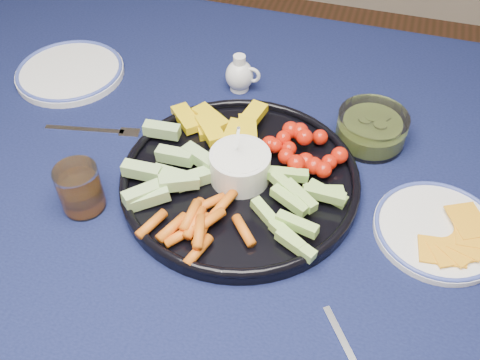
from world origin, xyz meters
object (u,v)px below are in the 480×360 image
(side_plate_extra, at_px, (70,72))
(dining_table, at_px, (269,204))
(creamer_pitcher, at_px, (240,75))
(pickle_bowl, at_px, (371,130))
(juice_tumbler, at_px, (81,191))
(crudite_platter, at_px, (238,175))
(cheese_plate, at_px, (439,229))

(side_plate_extra, bearing_deg, dining_table, -17.54)
(dining_table, height_order, side_plate_extra, side_plate_extra)
(dining_table, relative_size, creamer_pitcher, 21.36)
(pickle_bowl, bearing_deg, juice_tumbler, -145.17)
(pickle_bowl, bearing_deg, side_plate_extra, 178.16)
(crudite_platter, relative_size, cheese_plate, 2.01)
(dining_table, height_order, juice_tumbler, juice_tumbler)
(creamer_pitcher, xyz_separation_m, cheese_plate, (0.41, -0.26, -0.02))
(pickle_bowl, height_order, juice_tumbler, juice_tumbler)
(crudite_platter, distance_m, creamer_pitcher, 0.27)
(dining_table, xyz_separation_m, crudite_platter, (-0.04, -0.05, 0.11))
(creamer_pitcher, relative_size, side_plate_extra, 0.35)
(creamer_pitcher, distance_m, juice_tumbler, 0.40)
(creamer_pitcher, relative_size, cheese_plate, 0.39)
(side_plate_extra, bearing_deg, juice_tumbler, -57.18)
(dining_table, bearing_deg, juice_tumbler, -148.63)
(dining_table, relative_size, side_plate_extra, 7.48)
(crudite_platter, height_order, side_plate_extra, crudite_platter)
(juice_tumbler, xyz_separation_m, side_plate_extra, (-0.20, 0.32, -0.03))
(dining_table, distance_m, creamer_pitcher, 0.27)
(cheese_plate, bearing_deg, creamer_pitcher, 146.91)
(crudite_platter, xyz_separation_m, side_plate_extra, (-0.43, 0.20, -0.01))
(dining_table, xyz_separation_m, pickle_bowl, (0.15, 0.13, 0.11))
(cheese_plate, xyz_separation_m, side_plate_extra, (-0.76, 0.20, -0.00))
(crudite_platter, distance_m, side_plate_extra, 0.47)
(pickle_bowl, distance_m, juice_tumbler, 0.52)
(pickle_bowl, xyz_separation_m, juice_tumbler, (-0.42, -0.30, 0.01))
(creamer_pitcher, height_order, juice_tumbler, juice_tumbler)
(pickle_bowl, height_order, side_plate_extra, pickle_bowl)
(crudite_platter, relative_size, pickle_bowl, 3.18)
(pickle_bowl, bearing_deg, crudite_platter, -138.06)
(cheese_plate, distance_m, side_plate_extra, 0.79)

